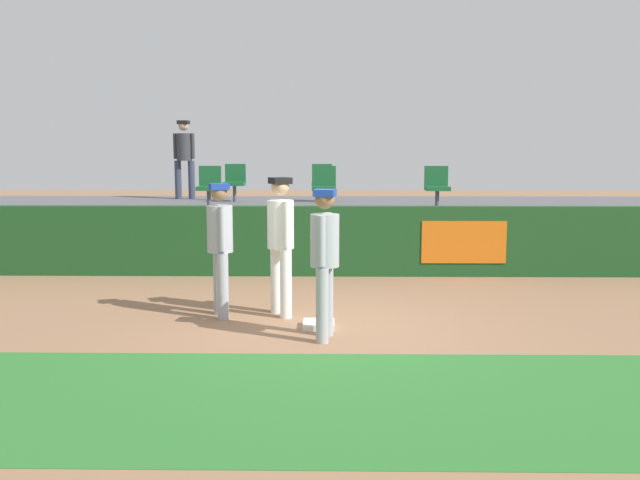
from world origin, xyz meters
TOP-DOWN VIEW (x-y plane):
  - ground_plane at (0.00, 0.00)m, footprint 60.00×60.00m
  - grass_foreground_strip at (0.00, -2.45)m, footprint 18.00×2.80m
  - first_base at (-0.07, 0.10)m, footprint 0.40×0.40m
  - player_fielder_home at (-0.60, 0.77)m, footprint 0.48×0.60m
  - player_runner_visitor at (-1.41, 0.66)m, footprint 0.44×0.49m
  - player_coach_visitor at (0.01, -0.43)m, footprint 0.40×0.50m
  - field_wall at (0.01, 3.77)m, footprint 18.00×0.26m
  - bleacher_platform at (0.00, 6.34)m, footprint 18.00×4.80m
  - seat_front_right at (2.19, 5.21)m, footprint 0.47×0.44m
  - seat_back_center at (-0.12, 7.01)m, footprint 0.45×0.44m
  - seat_back_left at (-2.08, 7.01)m, footprint 0.47×0.44m
  - seat_front_center at (-0.06, 5.21)m, footprint 0.47×0.44m
  - seat_front_left at (-2.35, 5.21)m, footprint 0.44×0.44m
  - spectator_hooded at (-3.37, 7.74)m, footprint 0.51×0.38m

SIDE VIEW (x-z plane):
  - ground_plane at x=0.00m, z-range 0.00..0.00m
  - grass_foreground_strip at x=0.00m, z-range 0.00..0.01m
  - first_base at x=-0.07m, z-range 0.00..0.08m
  - bleacher_platform at x=0.00m, z-range 0.00..1.10m
  - field_wall at x=0.01m, z-range 0.00..1.26m
  - player_coach_visitor at x=0.01m, z-range 0.14..1.94m
  - player_runner_visitor at x=-1.41m, z-range 0.14..1.96m
  - player_fielder_home at x=-0.60m, z-range 0.15..2.04m
  - seat_front_left at x=-2.35m, z-range 1.15..1.99m
  - seat_back_center at x=-0.12m, z-range 1.15..1.99m
  - seat_back_left at x=-2.08m, z-range 1.15..1.99m
  - seat_front_right at x=2.19m, z-range 1.15..1.99m
  - seat_front_center at x=-0.06m, z-range 1.15..1.99m
  - spectator_hooded at x=-3.37m, z-range 1.24..3.08m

